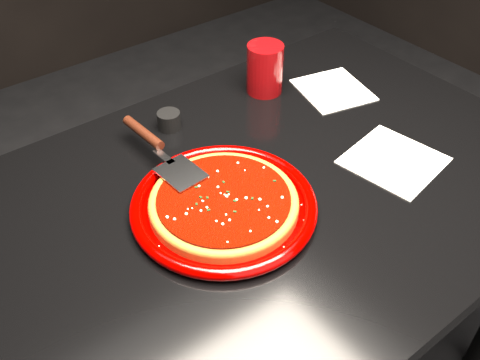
% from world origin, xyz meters
% --- Properties ---
extents(table, '(1.20, 0.80, 0.75)m').
position_xyz_m(table, '(0.00, 0.00, 0.38)').
color(table, black).
rests_on(table, floor).
extents(plate, '(0.35, 0.35, 0.02)m').
position_xyz_m(plate, '(-0.10, -0.01, 0.76)').
color(plate, '#850000').
rests_on(plate, table).
extents(pizza_crust, '(0.28, 0.28, 0.01)m').
position_xyz_m(pizza_crust, '(-0.10, -0.01, 0.77)').
color(pizza_crust, brown).
rests_on(pizza_crust, plate).
extents(pizza_crust_rim, '(0.28, 0.28, 0.02)m').
position_xyz_m(pizza_crust_rim, '(-0.10, -0.01, 0.77)').
color(pizza_crust_rim, brown).
rests_on(pizza_crust_rim, plate).
extents(pizza_sauce, '(0.25, 0.25, 0.01)m').
position_xyz_m(pizza_sauce, '(-0.10, -0.01, 0.78)').
color(pizza_sauce, '#620900').
rests_on(pizza_sauce, plate).
extents(parmesan_dusting, '(0.23, 0.23, 0.01)m').
position_xyz_m(parmesan_dusting, '(-0.10, -0.01, 0.78)').
color(parmesan_dusting, beige).
rests_on(parmesan_dusting, plate).
extents(basil_flecks, '(0.21, 0.21, 0.00)m').
position_xyz_m(basil_flecks, '(-0.10, -0.01, 0.78)').
color(basil_flecks, black).
rests_on(basil_flecks, plate).
extents(pizza_server, '(0.10, 0.30, 0.02)m').
position_xyz_m(pizza_server, '(-0.12, 0.17, 0.79)').
color(pizza_server, '#B4B7BC').
rests_on(pizza_server, plate).
extents(cup, '(0.11, 0.11, 0.12)m').
position_xyz_m(cup, '(0.22, 0.26, 0.81)').
color(cup, maroon).
rests_on(cup, table).
extents(napkin_a, '(0.20, 0.20, 0.00)m').
position_xyz_m(napkin_a, '(0.26, -0.10, 0.75)').
color(napkin_a, white).
rests_on(napkin_a, table).
extents(napkin_b, '(0.18, 0.19, 0.00)m').
position_xyz_m(napkin_b, '(0.35, 0.16, 0.75)').
color(napkin_b, white).
rests_on(napkin_b, table).
extents(ramekin, '(0.06, 0.06, 0.04)m').
position_xyz_m(ramekin, '(-0.04, 0.27, 0.77)').
color(ramekin, black).
rests_on(ramekin, table).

